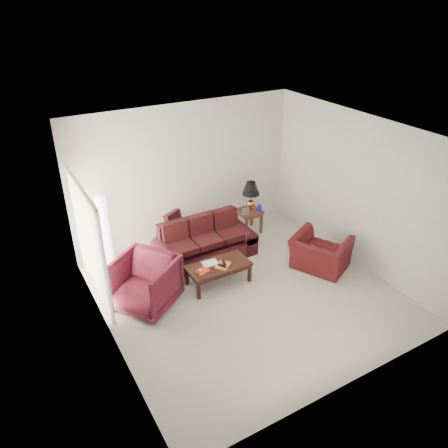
# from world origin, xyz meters

# --- Properties ---
(floor) EXTENTS (5.00, 5.00, 0.00)m
(floor) POSITION_xyz_m (0.00, 0.00, 0.00)
(floor) COLOR beige
(floor) RESTS_ON ground
(blinds) EXTENTS (0.10, 2.00, 2.16)m
(blinds) POSITION_xyz_m (-2.42, 1.30, 1.08)
(blinds) COLOR silver
(blinds) RESTS_ON ground
(sofa) EXTENTS (2.12, 1.03, 0.84)m
(sofa) POSITION_xyz_m (-0.12, 1.42, 0.42)
(sofa) COLOR black
(sofa) RESTS_ON ground
(throw_pillow) EXTENTS (0.47, 0.39, 0.44)m
(throw_pillow) POSITION_xyz_m (-0.53, 2.04, 0.69)
(throw_pillow) COLOR black
(throw_pillow) RESTS_ON sofa
(end_table) EXTENTS (0.53, 0.53, 0.54)m
(end_table) POSITION_xyz_m (1.29, 1.94, 0.27)
(end_table) COLOR #572A1E
(end_table) RESTS_ON ground
(table_lamp) EXTENTS (0.43, 0.43, 0.66)m
(table_lamp) POSITION_xyz_m (1.35, 2.00, 0.87)
(table_lamp) COLOR #D88743
(table_lamp) RESTS_ON end_table
(clock) EXTENTS (0.15, 0.07, 0.15)m
(clock) POSITION_xyz_m (1.11, 1.82, 0.62)
(clock) COLOR #AEAEB3
(clock) RESTS_ON end_table
(blue_canister) EXTENTS (0.11, 0.11, 0.16)m
(blue_canister) POSITION_xyz_m (1.46, 1.79, 0.62)
(blue_canister) COLOR navy
(blue_canister) RESTS_ON end_table
(picture_frame) EXTENTS (0.16, 0.19, 0.06)m
(picture_frame) POSITION_xyz_m (1.18, 2.18, 0.63)
(picture_frame) COLOR #B4B5B8
(picture_frame) RESTS_ON end_table
(floor_lamp) EXTENTS (0.27, 0.27, 1.53)m
(floor_lamp) POSITION_xyz_m (-1.93, 2.20, 0.77)
(floor_lamp) COLOR silver
(floor_lamp) RESTS_ON ground
(armchair_left) EXTENTS (1.42, 1.41, 0.94)m
(armchair_left) POSITION_xyz_m (-1.73, 0.60, 0.47)
(armchair_left) COLOR #48101C
(armchair_left) RESTS_ON ground
(armchair_right) EXTENTS (1.30, 1.36, 0.69)m
(armchair_right) POSITION_xyz_m (1.71, -0.02, 0.34)
(armchair_right) COLOR #461012
(armchair_right) RESTS_ON ground
(coffee_table) EXTENTS (1.32, 0.98, 0.42)m
(coffee_table) POSITION_xyz_m (-0.31, 0.54, 0.21)
(coffee_table) COLOR black
(coffee_table) RESTS_ON ground
(magazine_red) EXTENTS (0.30, 0.26, 0.01)m
(magazine_red) POSITION_xyz_m (-0.67, 0.47, 0.42)
(magazine_red) COLOR red
(magazine_red) RESTS_ON coffee_table
(magazine_white) EXTENTS (0.30, 0.24, 0.02)m
(magazine_white) POSITION_xyz_m (-0.42, 0.64, 0.42)
(magazine_white) COLOR white
(magazine_white) RESTS_ON coffee_table
(magazine_orange) EXTENTS (0.37, 0.35, 0.02)m
(magazine_orange) POSITION_xyz_m (-0.24, 0.46, 0.43)
(magazine_orange) COLOR orange
(magazine_orange) RESTS_ON coffee_table
(remote_a) EXTENTS (0.12, 0.18, 0.02)m
(remote_a) POSITION_xyz_m (-0.28, 0.43, 0.44)
(remote_a) COLOR black
(remote_a) RESTS_ON coffee_table
(remote_b) EXTENTS (0.12, 0.19, 0.02)m
(remote_b) POSITION_xyz_m (-0.20, 0.52, 0.45)
(remote_b) COLOR black
(remote_b) RESTS_ON coffee_table
(yellow_glass) EXTENTS (0.08, 0.08, 0.12)m
(yellow_glass) POSITION_xyz_m (-0.75, 0.40, 0.48)
(yellow_glass) COLOR gold
(yellow_glass) RESTS_ON coffee_table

